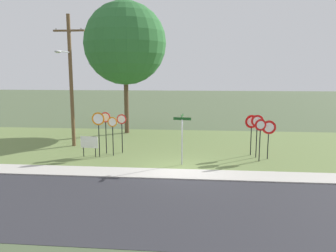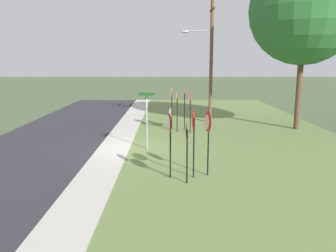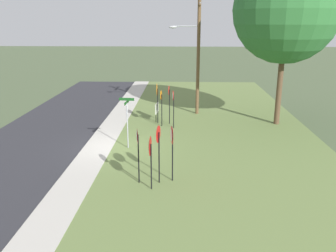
# 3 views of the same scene
# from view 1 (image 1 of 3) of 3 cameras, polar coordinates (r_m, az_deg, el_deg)

# --- Properties ---
(ground_plane) EXTENTS (160.00, 160.00, 0.00)m
(ground_plane) POSITION_cam_1_polar(r_m,az_deg,el_deg) (17.30, 2.03, -7.67)
(ground_plane) COLOR #4C5B3D
(road_asphalt) EXTENTS (44.00, 6.40, 0.01)m
(road_asphalt) POSITION_cam_1_polar(r_m,az_deg,el_deg) (12.79, 0.68, -13.86)
(road_asphalt) COLOR #2D2D33
(road_asphalt) RESTS_ON ground_plane
(sidewalk_strip) EXTENTS (44.00, 1.60, 0.06)m
(sidewalk_strip) POSITION_cam_1_polar(r_m,az_deg,el_deg) (16.53, 1.86, -8.37)
(sidewalk_strip) COLOR #BCB7AD
(sidewalk_strip) RESTS_ON ground_plane
(grass_median) EXTENTS (44.00, 12.00, 0.04)m
(grass_median) POSITION_cam_1_polar(r_m,az_deg,el_deg) (23.10, 2.94, -3.32)
(grass_median) COLOR olive
(grass_median) RESTS_ON ground_plane
(stop_sign_near_left) EXTENTS (0.64, 0.10, 2.62)m
(stop_sign_near_left) POSITION_cam_1_polar(r_m,az_deg,el_deg) (20.55, -10.83, 0.33)
(stop_sign_near_left) COLOR black
(stop_sign_near_left) RESTS_ON grass_median
(stop_sign_near_right) EXTENTS (0.60, 0.11, 2.39)m
(stop_sign_near_right) POSITION_cam_1_polar(r_m,az_deg,el_deg) (19.96, -9.64, -0.41)
(stop_sign_near_right) COLOR black
(stop_sign_near_right) RESTS_ON grass_median
(stop_sign_far_left) EXTENTS (0.77, 0.10, 2.69)m
(stop_sign_far_left) POSITION_cam_1_polar(r_m,az_deg,el_deg) (19.82, -12.03, 0.27)
(stop_sign_far_left) COLOR black
(stop_sign_far_left) RESTS_ON grass_median
(stop_sign_far_center) EXTENTS (0.61, 0.11, 2.45)m
(stop_sign_far_center) POSITION_cam_1_polar(r_m,az_deg,el_deg) (20.61, -8.06, 0.07)
(stop_sign_far_center) COLOR black
(stop_sign_far_center) RESTS_ON grass_median
(yield_sign_near_left) EXTENTS (0.81, 0.16, 2.49)m
(yield_sign_near_left) POSITION_cam_1_polar(r_m,az_deg,el_deg) (20.41, 14.37, 0.13)
(yield_sign_near_left) COLOR black
(yield_sign_near_left) RESTS_ON grass_median
(yield_sign_near_right) EXTENTS (0.73, 0.17, 2.57)m
(yield_sign_near_right) POSITION_cam_1_polar(r_m,az_deg,el_deg) (19.89, 15.29, 0.02)
(yield_sign_near_right) COLOR black
(yield_sign_near_right) RESTS_ON grass_median
(yield_sign_far_left) EXTENTS (0.81, 0.11, 2.29)m
(yield_sign_far_left) POSITION_cam_1_polar(r_m,az_deg,el_deg) (19.77, 17.16, -0.75)
(yield_sign_far_left) COLOR black
(yield_sign_far_left) RESTS_ON grass_median
(yield_sign_far_right) EXTENTS (0.67, 0.15, 2.45)m
(yield_sign_far_right) POSITION_cam_1_polar(r_m,az_deg,el_deg) (19.08, 15.81, -0.70)
(yield_sign_far_right) COLOR black
(yield_sign_far_right) RESTS_ON grass_median
(street_name_post) EXTENTS (0.96, 0.81, 2.80)m
(street_name_post) POSITION_cam_1_polar(r_m,az_deg,el_deg) (17.74, 2.47, -1.54)
(street_name_post) COLOR #9EA0A8
(street_name_post) RESTS_ON grass_median
(utility_pole) EXTENTS (2.10, 2.25, 8.80)m
(utility_pole) POSITION_cam_1_polar(r_m,az_deg,el_deg) (23.01, -16.71, 8.24)
(utility_pole) COLOR brown
(utility_pole) RESTS_ON grass_median
(notice_board) EXTENTS (1.10, 0.15, 1.25)m
(notice_board) POSITION_cam_1_polar(r_m,az_deg,el_deg) (20.14, -13.57, -2.94)
(notice_board) COLOR black
(notice_board) RESTS_ON grass_median
(oak_tree_left) EXTENTS (6.67, 6.67, 10.70)m
(oak_tree_left) POSITION_cam_1_polar(r_m,az_deg,el_deg) (27.53, -7.47, 14.06)
(oak_tree_left) COLOR brown
(oak_tree_left) RESTS_ON grass_median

